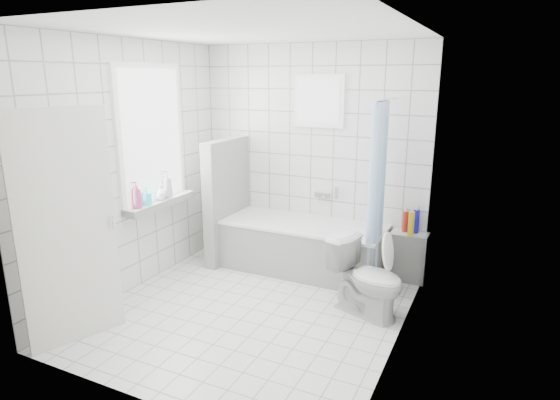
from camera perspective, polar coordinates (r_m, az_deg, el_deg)
The scene contains 19 objects.
ground at distance 4.74m, azimuth -3.44°, elevation -13.17°, with size 3.00×3.00×0.00m, color white.
ceiling at distance 4.20m, azimuth -4.03°, elevation 19.93°, with size 3.00×3.00×0.00m, color white.
wall_back at distance 5.62m, azimuth 3.79°, elevation 5.35°, with size 2.80×0.02×2.60m, color white.
wall_front at distance 3.11m, azimuth -17.32°, elevation -3.16°, with size 2.80×0.02×2.60m, color white.
wall_left at distance 5.11m, azimuth -17.59°, elevation 3.72°, with size 0.02×3.00×2.60m, color white.
wall_right at distance 3.82m, azimuth 14.95°, elevation 0.31°, with size 0.02×3.00×2.60m, color white.
window_left at distance 5.25m, azimuth -15.25°, elevation 7.50°, with size 0.01×0.90×1.40m, color white.
window_back at distance 5.47m, azimuth 4.73°, elevation 11.92°, with size 0.50×0.01×0.50m, color white.
window_sill at distance 5.36m, azimuth -14.35°, elevation -0.37°, with size 0.18×1.02×0.08m, color white.
door at distance 4.23m, azimuth -24.47°, elevation -3.37°, with size 0.04×0.80×2.00m, color silver.
bathtub at distance 5.52m, azimuth 2.86°, elevation -5.69°, with size 1.87×0.77×0.58m.
partition_wall at distance 5.78m, azimuth -6.48°, elevation -0.03°, with size 0.15×0.85×1.50m, color white.
tiled_ledge at distance 5.45m, azimuth 15.35°, elevation -6.65°, with size 0.40×0.24×0.55m, color white.
toilet at distance 4.58m, azimuth 10.59°, elevation -9.30°, with size 0.41×0.73×0.74m, color silver.
curtain_rod at distance 4.88m, azimuth 12.76°, elevation 11.85°, with size 0.02×0.02×0.80m, color silver.
shower_curtain at distance 4.88m, azimuth 11.81°, elevation 1.20°, with size 0.14×0.48×1.78m, color #4A8DDB, non-canonical shape.
tub_faucet at distance 5.61m, azimuth 5.20°, elevation 0.62°, with size 0.18×0.06×0.06m, color silver.
sill_bottles at distance 5.25m, azimuth -14.99°, elevation 1.17°, with size 0.19×0.65×0.31m.
ledge_bottles at distance 5.31m, azimuth 15.69°, elevation -2.64°, with size 0.18×0.19×0.27m.
Camera 1 is at (2.05, -3.65, 2.23)m, focal length 30.00 mm.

